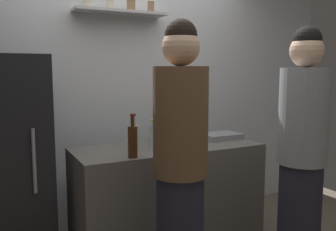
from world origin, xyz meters
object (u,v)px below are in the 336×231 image
(wine_bottle_pale_glass, at_px, (134,136))
(baking_pan, at_px, (221,136))
(utensil_holder, at_px, (165,144))
(person_grey_hoodie, at_px, (302,156))
(refrigerator, at_px, (4,165))
(wine_bottle_amber_glass, at_px, (133,141))
(water_bottle_plastic, at_px, (154,134))
(person_brown_jacket, at_px, (180,166))

(wine_bottle_pale_glass, bearing_deg, baking_pan, 1.27)
(utensil_holder, xyz_separation_m, person_grey_hoodie, (0.77, -0.62, -0.04))
(utensil_holder, bearing_deg, baking_pan, 18.56)
(refrigerator, height_order, wine_bottle_amber_glass, refrigerator)
(baking_pan, bearing_deg, water_bottle_plastic, 178.77)
(baking_pan, height_order, person_brown_jacket, person_brown_jacket)
(refrigerator, height_order, water_bottle_plastic, refrigerator)
(wine_bottle_pale_glass, distance_m, person_brown_jacket, 0.70)
(baking_pan, height_order, person_grey_hoodie, person_grey_hoodie)
(baking_pan, xyz_separation_m, water_bottle_plastic, (-0.65, 0.01, 0.07))
(refrigerator, relative_size, wine_bottle_pale_glass, 5.88)
(wine_bottle_amber_glass, bearing_deg, person_grey_hoodie, -27.21)
(baking_pan, bearing_deg, refrigerator, 172.09)
(utensil_holder, xyz_separation_m, person_brown_jacket, (-0.14, -0.49, -0.04))
(water_bottle_plastic, xyz_separation_m, person_brown_jacket, (-0.16, -0.73, -0.08))
(person_brown_jacket, height_order, person_grey_hoodie, person_brown_jacket)
(wine_bottle_pale_glass, relative_size, person_brown_jacket, 0.15)
(refrigerator, bearing_deg, utensil_holder, -23.12)
(wine_bottle_pale_glass, relative_size, wine_bottle_amber_glass, 0.88)
(baking_pan, height_order, wine_bottle_amber_glass, wine_bottle_amber_glass)
(baking_pan, bearing_deg, utensil_holder, -161.44)
(baking_pan, bearing_deg, person_grey_hoodie, -83.41)
(person_brown_jacket, bearing_deg, water_bottle_plastic, 99.37)
(utensil_holder, height_order, wine_bottle_amber_glass, wine_bottle_amber_glass)
(refrigerator, xyz_separation_m, utensil_holder, (1.10, -0.47, 0.14))
(wine_bottle_amber_glass, bearing_deg, utensil_holder, 13.87)
(wine_bottle_pale_glass, xyz_separation_m, person_brown_jacket, (0.03, -0.70, -0.08))
(baking_pan, distance_m, water_bottle_plastic, 0.66)
(utensil_holder, distance_m, person_brown_jacket, 0.51)
(utensil_holder, height_order, person_brown_jacket, person_brown_jacket)
(person_grey_hoodie, bearing_deg, wine_bottle_amber_glass, -4.07)
(refrigerator, height_order, person_grey_hoodie, person_grey_hoodie)
(wine_bottle_pale_glass, relative_size, person_grey_hoodie, 0.15)
(baking_pan, height_order, utensil_holder, utensil_holder)
(utensil_holder, height_order, person_grey_hoodie, person_grey_hoodie)
(refrigerator, relative_size, baking_pan, 4.73)
(utensil_holder, bearing_deg, refrigerator, 156.88)
(person_grey_hoodie, bearing_deg, refrigerator, -7.05)
(baking_pan, height_order, wine_bottle_pale_glass, wine_bottle_pale_glass)
(wine_bottle_amber_glass, bearing_deg, refrigerator, 146.17)
(wine_bottle_amber_glass, bearing_deg, water_bottle_plastic, 44.97)
(wine_bottle_pale_glass, bearing_deg, refrigerator, 164.12)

